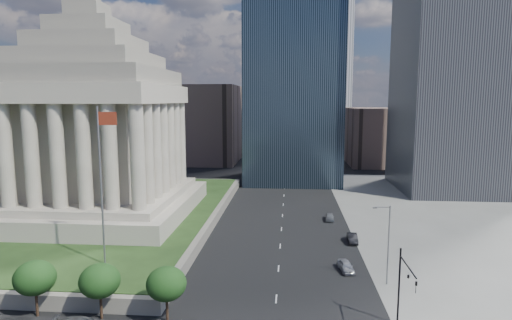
# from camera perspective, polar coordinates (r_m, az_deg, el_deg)

# --- Properties ---
(ground) EXTENTS (500.00, 500.00, 0.00)m
(ground) POSITION_cam_1_polar(r_m,az_deg,el_deg) (128.40, 3.94, -2.22)
(ground) COLOR black
(ground) RESTS_ON ground
(plaza_terrace) EXTENTS (66.00, 70.00, 1.80)m
(plaza_terrace) POSITION_cam_1_polar(r_m,az_deg,el_deg) (91.99, -26.02, -6.52)
(plaza_terrace) COLOR slate
(plaza_terrace) RESTS_ON ground
(plaza_lawn) EXTENTS (64.00, 68.00, 0.10)m
(plaza_lawn) POSITION_cam_1_polar(r_m,az_deg,el_deg) (91.77, -26.05, -5.94)
(plaza_lawn) COLOR #1E3315
(plaza_lawn) RESTS_ON plaza_terrace
(war_memorial) EXTENTS (34.00, 34.00, 39.00)m
(war_memorial) POSITION_cam_1_polar(r_m,az_deg,el_deg) (82.42, -20.96, 6.60)
(war_memorial) COLOR gray
(war_memorial) RESTS_ON plaza_lawn
(flagpole) EXTENTS (2.52, 0.24, 20.00)m
(flagpole) POSITION_cam_1_polar(r_m,az_deg,el_deg) (56.31, -19.85, -2.21)
(flagpole) COLOR slate
(flagpole) RESTS_ON plaza_lawn
(midrise_glass) EXTENTS (26.00, 26.00, 60.00)m
(midrise_glass) POSITION_cam_1_polar(r_m,az_deg,el_deg) (121.63, 5.01, 11.40)
(midrise_glass) COLOR black
(midrise_glass) RESTS_ON ground
(building_filler_ne) EXTENTS (20.00, 30.00, 20.00)m
(building_filler_ne) POSITION_cam_1_polar(r_m,az_deg,el_deg) (159.85, 15.69, 3.12)
(building_filler_ne) COLOR brown
(building_filler_ne) RESTS_ON ground
(building_filler_nw) EXTENTS (24.00, 30.00, 28.00)m
(building_filler_nw) POSITION_cam_1_polar(r_m,az_deg,el_deg) (159.76, -6.73, 4.80)
(building_filler_nw) COLOR brown
(building_filler_nw) RESTS_ON ground
(traffic_signal_ne) EXTENTS (0.30, 5.74, 8.00)m
(traffic_signal_ne) POSITION_cam_1_polar(r_m,az_deg,el_deg) (45.04, 19.16, -15.13)
(traffic_signal_ne) COLOR black
(traffic_signal_ne) RESTS_ON ground
(street_lamp_north) EXTENTS (2.13, 0.22, 10.00)m
(street_lamp_north) POSITION_cam_1_polar(r_m,az_deg,el_deg) (55.39, 17.09, -10.20)
(street_lamp_north) COLOR slate
(street_lamp_north) RESTS_ON ground
(parked_sedan_near) EXTENTS (4.22, 2.22, 1.37)m
(parked_sedan_near) POSITION_cam_1_polar(r_m,az_deg,el_deg) (59.91, 11.91, -13.67)
(parked_sedan_near) COLOR #9E9FA6
(parked_sedan_near) RESTS_ON ground
(parked_sedan_mid) EXTENTS (1.58, 4.26, 1.39)m
(parked_sedan_mid) POSITION_cam_1_polar(r_m,az_deg,el_deg) (71.30, 12.73, -10.14)
(parked_sedan_mid) COLOR black
(parked_sedan_mid) RESTS_ON ground
(parked_sedan_far) EXTENTS (1.85, 4.05, 1.35)m
(parked_sedan_far) POSITION_cam_1_polar(r_m,az_deg,el_deg) (82.91, 9.80, -7.50)
(parked_sedan_far) COLOR slate
(parked_sedan_far) RESTS_ON ground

